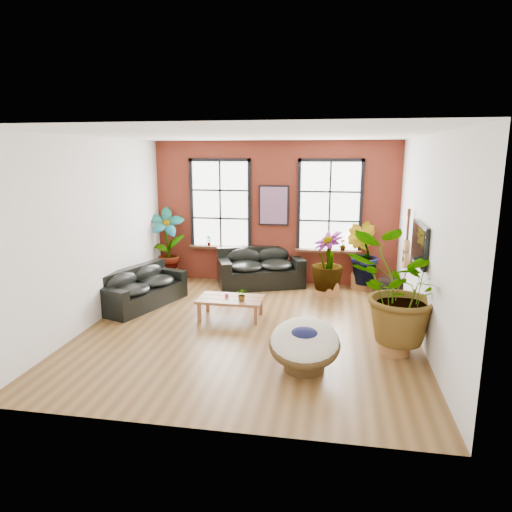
# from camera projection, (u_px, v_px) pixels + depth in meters

# --- Properties ---
(room) EXTENTS (6.04, 6.54, 3.54)m
(room) POSITION_uv_depth(u_px,v_px,m) (252.00, 235.00, 8.27)
(room) COLOR brown
(room) RESTS_ON ground
(sofa_back) EXTENTS (2.25, 1.65, 0.93)m
(sofa_back) POSITION_uv_depth(u_px,v_px,m) (260.00, 269.00, 11.21)
(sofa_back) COLOR black
(sofa_back) RESTS_ON ground
(sofa_left) EXTENTS (1.45, 2.17, 0.79)m
(sofa_left) POSITION_uv_depth(u_px,v_px,m) (141.00, 289.00, 9.75)
(sofa_left) COLOR black
(sofa_left) RESTS_ON ground
(coffee_table) EXTENTS (1.28, 0.74, 0.49)m
(coffee_table) POSITION_uv_depth(u_px,v_px,m) (231.00, 300.00, 8.99)
(coffee_table) COLOR brown
(coffee_table) RESTS_ON ground
(papasan_chair) EXTENTS (1.08, 1.10, 0.80)m
(papasan_chair) POSITION_uv_depth(u_px,v_px,m) (305.00, 344.00, 6.79)
(papasan_chair) COLOR #4B351A
(papasan_chair) RESTS_ON ground
(poster) EXTENTS (0.74, 0.06, 0.98)m
(poster) POSITION_uv_depth(u_px,v_px,m) (274.00, 205.00, 11.14)
(poster) COLOR black
(poster) RESTS_ON room
(tv_wall_unit) EXTENTS (0.13, 1.86, 1.20)m
(tv_wall_unit) POSITION_uv_depth(u_px,v_px,m) (415.00, 246.00, 8.26)
(tv_wall_unit) COLOR black
(tv_wall_unit) RESTS_ON room
(media_box) EXTENTS (0.60, 0.53, 0.45)m
(media_box) POSITION_uv_depth(u_px,v_px,m) (391.00, 289.00, 10.18)
(media_box) COLOR black
(media_box) RESTS_ON ground
(pot_back_left) EXTENTS (0.49, 0.49, 0.34)m
(pot_back_left) POSITION_uv_depth(u_px,v_px,m) (169.00, 274.00, 11.68)
(pot_back_left) COLOR #9F6434
(pot_back_left) RESTS_ON ground
(pot_back_right) EXTENTS (0.58, 0.58, 0.37)m
(pot_back_right) POSITION_uv_depth(u_px,v_px,m) (362.00, 281.00, 11.00)
(pot_back_right) COLOR #9F6434
(pot_back_right) RESTS_ON ground
(pot_right_wall) EXTENTS (0.62, 0.62, 0.37)m
(pot_right_wall) POSITION_uv_depth(u_px,v_px,m) (394.00, 342.00, 7.42)
(pot_right_wall) COLOR #9F6434
(pot_right_wall) RESTS_ON ground
(pot_mid) EXTENTS (0.53, 0.53, 0.38)m
(pot_mid) POSITION_uv_depth(u_px,v_px,m) (328.00, 287.00, 10.49)
(pot_mid) COLOR #9F6434
(pot_mid) RESTS_ON ground
(floor_plant_back_left) EXTENTS (1.07, 0.88, 1.74)m
(floor_plant_back_left) POSITION_uv_depth(u_px,v_px,m) (167.00, 242.00, 11.46)
(floor_plant_back_left) COLOR #0E370F
(floor_plant_back_left) RESTS_ON ground
(floor_plant_back_right) EXTENTS (1.04, 1.01, 1.47)m
(floor_plant_back_right) POSITION_uv_depth(u_px,v_px,m) (362.00, 253.00, 10.81)
(floor_plant_back_right) COLOR #0E370F
(floor_plant_back_right) RESTS_ON ground
(floor_plant_right_wall) EXTENTS (1.73, 1.54, 1.77)m
(floor_plant_right_wall) POSITION_uv_depth(u_px,v_px,m) (398.00, 291.00, 7.26)
(floor_plant_right_wall) COLOR #0E370F
(floor_plant_right_wall) RESTS_ON ground
(floor_plant_mid) EXTENTS (1.06, 1.06, 1.34)m
(floor_plant_mid) POSITION_uv_depth(u_px,v_px,m) (327.00, 261.00, 10.36)
(floor_plant_mid) COLOR #0E370F
(floor_plant_mid) RESTS_ON ground
(table_plant) EXTENTS (0.23, 0.20, 0.26)m
(table_plant) POSITION_uv_depth(u_px,v_px,m) (242.00, 294.00, 8.77)
(table_plant) COLOR #0E370F
(table_plant) RESTS_ON coffee_table
(sill_plant_left) EXTENTS (0.17, 0.17, 0.27)m
(sill_plant_left) POSITION_uv_depth(u_px,v_px,m) (209.00, 240.00, 11.56)
(sill_plant_left) COLOR #0E370F
(sill_plant_left) RESTS_ON room
(sill_plant_right) EXTENTS (0.19, 0.19, 0.27)m
(sill_plant_right) POSITION_uv_depth(u_px,v_px,m) (343.00, 245.00, 11.01)
(sill_plant_right) COLOR #0E370F
(sill_plant_right) RESTS_ON room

